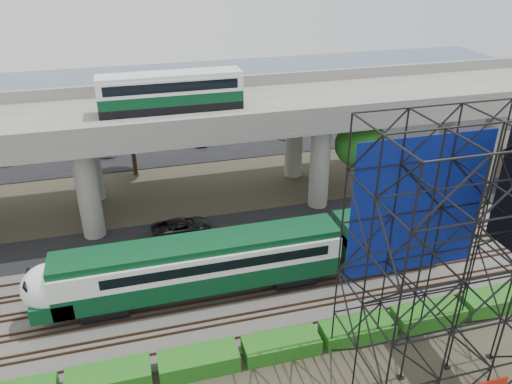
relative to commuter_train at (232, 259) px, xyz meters
name	(u,v)px	position (x,y,z in m)	size (l,w,h in m)	color
ground	(247,309)	(0.55, -2.00, -2.88)	(140.00, 140.00, 0.00)	#474233
ballast_bed	(240,290)	(0.55, 0.00, -2.78)	(90.00, 12.00, 0.20)	slate
service_road	(217,230)	(0.55, 8.50, -2.84)	(90.00, 5.00, 0.08)	black
parking_lot	(180,136)	(0.55, 32.00, -2.84)	(90.00, 18.00, 0.08)	black
harbor_water	(162,91)	(0.55, 54.00, -2.87)	(140.00, 40.00, 0.03)	#42546D
rail_tracks	(240,288)	(0.55, 0.00, -2.60)	(90.00, 9.52, 0.16)	#472D1E
commuter_train	(232,259)	(0.00, 0.00, 0.00)	(29.30, 3.06, 4.30)	black
overpass	(199,119)	(0.37, 14.00, 5.33)	(80.00, 12.00, 12.40)	#9E9B93
scaffold_tower	(446,266)	(9.00, -9.98, 4.59)	(9.36, 6.36, 15.00)	black
hedge_strip	(281,345)	(1.55, -6.30, -2.32)	(34.60, 1.80, 1.20)	#145B16
trees	(150,152)	(-4.12, 14.17, 2.69)	(40.94, 16.94, 7.69)	#382314
suv	(181,227)	(-2.39, 8.63, -2.11)	(2.29, 4.96, 1.38)	black
parked_cars	(191,132)	(1.94, 31.48, -2.18)	(40.39, 9.62, 1.31)	white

